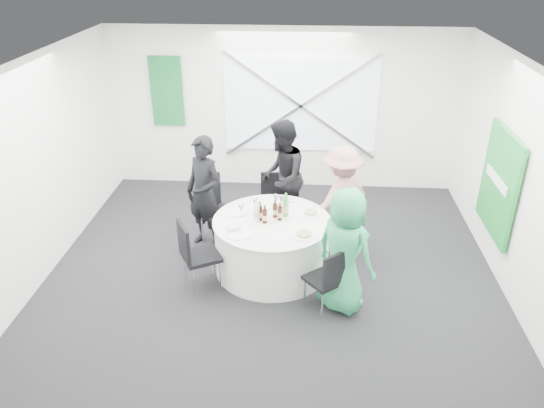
# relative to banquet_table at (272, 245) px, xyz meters

# --- Properties ---
(floor) EXTENTS (6.00, 6.00, 0.00)m
(floor) POSITION_rel_banquet_table_xyz_m (0.00, -0.20, -0.38)
(floor) COLOR black
(floor) RESTS_ON ground
(ceiling) EXTENTS (6.00, 6.00, 0.00)m
(ceiling) POSITION_rel_banquet_table_xyz_m (0.00, -0.20, 2.42)
(ceiling) COLOR white
(ceiling) RESTS_ON wall_back
(wall_back) EXTENTS (6.00, 0.00, 6.00)m
(wall_back) POSITION_rel_banquet_table_xyz_m (0.00, 2.80, 1.02)
(wall_back) COLOR white
(wall_back) RESTS_ON floor
(wall_front) EXTENTS (6.00, 0.00, 6.00)m
(wall_front) POSITION_rel_banquet_table_xyz_m (0.00, -3.20, 1.02)
(wall_front) COLOR white
(wall_front) RESTS_ON floor
(wall_left) EXTENTS (0.00, 6.00, 6.00)m
(wall_left) POSITION_rel_banquet_table_xyz_m (-3.00, -0.20, 1.02)
(wall_left) COLOR white
(wall_left) RESTS_ON floor
(wall_right) EXTENTS (0.00, 6.00, 6.00)m
(wall_right) POSITION_rel_banquet_table_xyz_m (3.00, -0.20, 1.02)
(wall_right) COLOR white
(wall_right) RESTS_ON floor
(window_panel) EXTENTS (2.60, 0.03, 1.60)m
(window_panel) POSITION_rel_banquet_table_xyz_m (0.30, 2.76, 1.12)
(window_panel) COLOR silver
(window_panel) RESTS_ON wall_back
(window_brace_a) EXTENTS (2.63, 0.05, 1.84)m
(window_brace_a) POSITION_rel_banquet_table_xyz_m (0.30, 2.72, 1.12)
(window_brace_a) COLOR silver
(window_brace_a) RESTS_ON window_panel
(window_brace_b) EXTENTS (2.63, 0.05, 1.84)m
(window_brace_b) POSITION_rel_banquet_table_xyz_m (0.30, 2.72, 1.12)
(window_brace_b) COLOR silver
(window_brace_b) RESTS_ON window_panel
(green_banner) EXTENTS (0.55, 0.04, 1.20)m
(green_banner) POSITION_rel_banquet_table_xyz_m (-2.00, 2.75, 1.32)
(green_banner) COLOR #156D3B
(green_banner) RESTS_ON wall_back
(green_sign) EXTENTS (0.05, 1.20, 1.40)m
(green_sign) POSITION_rel_banquet_table_xyz_m (2.94, 0.40, 0.82)
(green_sign) COLOR #198E30
(green_sign) RESTS_ON wall_right
(banquet_table) EXTENTS (1.56, 1.56, 0.76)m
(banquet_table) POSITION_rel_banquet_table_xyz_m (0.00, 0.00, 0.00)
(banquet_table) COLOR silver
(banquet_table) RESTS_ON floor
(chair_back) EXTENTS (0.42, 0.43, 0.87)m
(chair_back) POSITION_rel_banquet_table_xyz_m (-0.07, 1.21, 0.13)
(chair_back) COLOR black
(chair_back) RESTS_ON floor
(chair_back_left) EXTENTS (0.65, 0.65, 1.01)m
(chair_back_left) POSITION_rel_banquet_table_xyz_m (-0.88, 0.71, 0.21)
(chair_back_left) COLOR black
(chair_back_left) RESTS_ON floor
(chair_back_right) EXTENTS (0.59, 0.59, 0.98)m
(chair_back_right) POSITION_rel_banquet_table_xyz_m (1.02, 0.46, 0.19)
(chair_back_right) COLOR black
(chair_back_right) RESTS_ON floor
(chair_front_right) EXTENTS (0.56, 0.56, 0.88)m
(chair_front_right) POSITION_rel_banquet_table_xyz_m (0.73, -0.87, 0.13)
(chair_front_right) COLOR black
(chair_front_right) RESTS_ON floor
(chair_front_left) EXTENTS (0.60, 0.60, 0.97)m
(chair_front_left) POSITION_rel_banquet_table_xyz_m (-0.94, -0.52, 0.19)
(chair_front_left) COLOR black
(chair_front_left) RESTS_ON floor
(person_man_back_left) EXTENTS (0.73, 0.66, 1.67)m
(person_man_back_left) POSITION_rel_banquet_table_xyz_m (-1.00, 0.60, 0.45)
(person_man_back_left) COLOR black
(person_man_back_left) RESTS_ON floor
(person_man_back) EXTENTS (0.51, 0.87, 1.73)m
(person_man_back) POSITION_rel_banquet_table_xyz_m (0.07, 1.17, 0.48)
(person_man_back) COLOR black
(person_man_back) RESTS_ON floor
(person_woman_pink) EXTENTS (1.08, 0.96, 1.55)m
(person_woman_pink) POSITION_rel_banquet_table_xyz_m (0.93, 0.68, 0.39)
(person_woman_pink) COLOR tan
(person_woman_pink) RESTS_ON floor
(person_woman_green) EXTENTS (0.92, 0.88, 1.58)m
(person_woman_green) POSITION_rel_banquet_table_xyz_m (0.91, -0.74, 0.41)
(person_woman_green) COLOR #2BA064
(person_woman_green) RESTS_ON floor
(plate_back) EXTENTS (0.26, 0.26, 0.01)m
(plate_back) POSITION_rel_banquet_table_xyz_m (0.06, 0.56, 0.39)
(plate_back) COLOR white
(plate_back) RESTS_ON banquet_table
(plate_back_left) EXTENTS (0.27, 0.27, 0.01)m
(plate_back_left) POSITION_rel_banquet_table_xyz_m (-0.50, 0.19, 0.39)
(plate_back_left) COLOR white
(plate_back_left) RESTS_ON banquet_table
(plate_back_right) EXTENTS (0.26, 0.26, 0.04)m
(plate_back_right) POSITION_rel_banquet_table_xyz_m (0.51, 0.21, 0.40)
(plate_back_right) COLOR white
(plate_back_right) RESTS_ON banquet_table
(plate_front_right) EXTENTS (0.29, 0.29, 0.04)m
(plate_front_right) POSITION_rel_banquet_table_xyz_m (0.42, -0.36, 0.40)
(plate_front_right) COLOR white
(plate_front_right) RESTS_ON banquet_table
(plate_front_left) EXTENTS (0.30, 0.30, 0.01)m
(plate_front_left) POSITION_rel_banquet_table_xyz_m (-0.38, -0.41, 0.39)
(plate_front_left) COLOR white
(plate_front_left) RESTS_ON banquet_table
(napkin) EXTENTS (0.20, 0.17, 0.05)m
(napkin) POSITION_rel_banquet_table_xyz_m (-0.46, -0.30, 0.42)
(napkin) COLOR silver
(napkin) RESTS_ON plate_front_left
(beer_bottle_a) EXTENTS (0.06, 0.06, 0.27)m
(beer_bottle_a) POSITION_rel_banquet_table_xyz_m (-0.16, -0.01, 0.48)
(beer_bottle_a) COLOR #331609
(beer_bottle_a) RESTS_ON banquet_table
(beer_bottle_b) EXTENTS (0.06, 0.06, 0.25)m
(beer_bottle_b) POSITION_rel_banquet_table_xyz_m (0.03, 0.10, 0.48)
(beer_bottle_b) COLOR #331609
(beer_bottle_b) RESTS_ON banquet_table
(beer_bottle_c) EXTENTS (0.06, 0.06, 0.25)m
(beer_bottle_c) POSITION_rel_banquet_table_xyz_m (0.10, 0.02, 0.47)
(beer_bottle_c) COLOR #331609
(beer_bottle_c) RESTS_ON banquet_table
(beer_bottle_d) EXTENTS (0.06, 0.06, 0.25)m
(beer_bottle_d) POSITION_rel_banquet_table_xyz_m (-0.09, -0.07, 0.48)
(beer_bottle_d) COLOR #331609
(beer_bottle_d) RESTS_ON banquet_table
(green_water_bottle) EXTENTS (0.08, 0.08, 0.33)m
(green_water_bottle) POSITION_rel_banquet_table_xyz_m (0.17, 0.13, 0.51)
(green_water_bottle) COLOR green
(green_water_bottle) RESTS_ON banquet_table
(clear_water_bottle) EXTENTS (0.08, 0.08, 0.29)m
(clear_water_bottle) POSITION_rel_banquet_table_xyz_m (-0.20, -0.03, 0.50)
(clear_water_bottle) COLOR white
(clear_water_bottle) RESTS_ON banquet_table
(wine_glass_a) EXTENTS (0.07, 0.07, 0.17)m
(wine_glass_a) POSITION_rel_banquet_table_xyz_m (-0.42, 0.09, 0.50)
(wine_glass_a) COLOR white
(wine_glass_a) RESTS_ON banquet_table
(wine_glass_b) EXTENTS (0.07, 0.07, 0.17)m
(wine_glass_b) POSITION_rel_banquet_table_xyz_m (0.03, 0.41, 0.50)
(wine_glass_b) COLOR white
(wine_glass_b) RESTS_ON banquet_table
(wine_glass_c) EXTENTS (0.07, 0.07, 0.17)m
(wine_glass_c) POSITION_rel_banquet_table_xyz_m (0.10, 0.37, 0.50)
(wine_glass_c) COLOR white
(wine_glass_c) RESTS_ON banquet_table
(wine_glass_d) EXTENTS (0.07, 0.07, 0.17)m
(wine_glass_d) POSITION_rel_banquet_table_xyz_m (-0.25, 0.27, 0.50)
(wine_glass_d) COLOR white
(wine_glass_d) RESTS_ON banquet_table
(fork_a) EXTENTS (0.10, 0.13, 0.01)m
(fork_a) POSITION_rel_banquet_table_xyz_m (0.55, 0.18, 0.38)
(fork_a) COLOR silver
(fork_a) RESTS_ON banquet_table
(knife_a) EXTENTS (0.09, 0.14, 0.01)m
(knife_a) POSITION_rel_banquet_table_xyz_m (0.39, 0.43, 0.38)
(knife_a) COLOR silver
(knife_a) RESTS_ON banquet_table
(fork_b) EXTENTS (0.11, 0.12, 0.01)m
(fork_b) POSITION_rel_banquet_table_xyz_m (-0.53, -0.23, 0.38)
(fork_b) COLOR silver
(fork_b) RESTS_ON banquet_table
(knife_b) EXTENTS (0.12, 0.12, 0.01)m
(knife_b) POSITION_rel_banquet_table_xyz_m (-0.27, -0.51, 0.38)
(knife_b) COLOR silver
(knife_b) RESTS_ON banquet_table
(fork_c) EXTENTS (0.10, 0.13, 0.01)m
(fork_c) POSITION_rel_banquet_table_xyz_m (-0.36, 0.45, 0.38)
(fork_c) COLOR silver
(fork_c) RESTS_ON banquet_table
(knife_c) EXTENTS (0.08, 0.14, 0.01)m
(knife_c) POSITION_rel_banquet_table_xyz_m (-0.57, 0.10, 0.38)
(knife_c) COLOR silver
(knife_c) RESTS_ON banquet_table
(fork_d) EXTENTS (0.10, 0.13, 0.01)m
(fork_d) POSITION_rel_banquet_table_xyz_m (0.34, -0.46, 0.38)
(fork_d) COLOR silver
(fork_d) RESTS_ON banquet_table
(knife_d) EXTENTS (0.11, 0.12, 0.01)m
(knife_d) POSITION_rel_banquet_table_xyz_m (0.53, -0.23, 0.38)
(knife_d) COLOR silver
(knife_d) RESTS_ON banquet_table
(fork_e) EXTENTS (0.15, 0.02, 0.01)m
(fork_e) POSITION_rel_banquet_table_xyz_m (0.20, 0.54, 0.38)
(fork_e) COLOR silver
(fork_e) RESTS_ON banquet_table
(knife_e) EXTENTS (0.15, 0.03, 0.01)m
(knife_e) POSITION_rel_banquet_table_xyz_m (-0.22, 0.53, 0.38)
(knife_e) COLOR silver
(knife_e) RESTS_ON banquet_table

